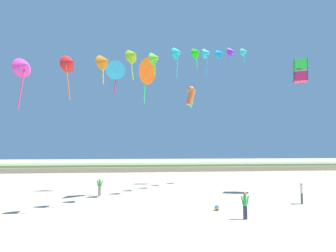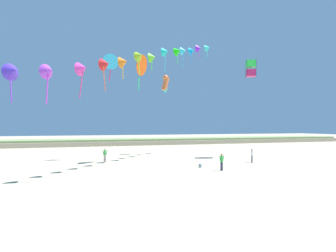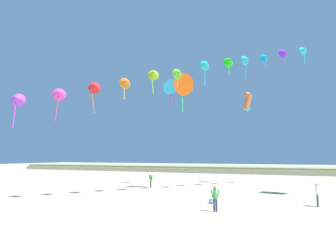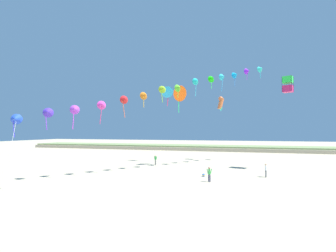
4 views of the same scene
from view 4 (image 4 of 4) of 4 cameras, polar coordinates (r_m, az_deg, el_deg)
The scene contains 11 objects.
ground_plane at distance 22.17m, azimuth 1.45°, elevation -15.89°, with size 240.00×240.00×0.00m, color tan.
dune_ridge at distance 69.15m, azimuth 11.02°, elevation -5.44°, with size 120.00×11.13×1.34m.
person_near_left at distance 30.16m, azimuth 23.60°, elevation -10.06°, with size 0.25×0.57×1.64m.
person_near_right at distance 25.61m, azimuth 10.44°, elevation -11.73°, with size 0.58×0.22×1.64m.
person_mid_center at distance 37.84m, azimuth -3.19°, elevation -8.40°, with size 0.57×0.22×1.63m.
kite_banner_string at distance 32.73m, azimuth 0.88°, elevation 9.64°, with size 28.58×28.02×17.66m.
large_kite_low_lead at distance 44.45m, azimuth 13.24°, elevation 5.67°, with size 1.37×0.95×2.85m.
large_kite_mid_trail at distance 36.98m, azimuth 28.13°, elevation 9.29°, with size 1.68×1.68×2.25m.
large_kite_high_solo at distance 36.64m, azimuth 2.71°, elevation 8.26°, with size 2.66×2.76×4.43m.
large_kite_outer_drift at distance 41.37m, azimuth -0.04°, elevation 8.50°, with size 2.12×0.89×3.51m.
beach_ball at distance 28.61m, azimuth 9.04°, elevation -12.20°, with size 0.36×0.36×0.36m.
Camera 4 is at (5.13, -20.85, 5.54)m, focal length 24.00 mm.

